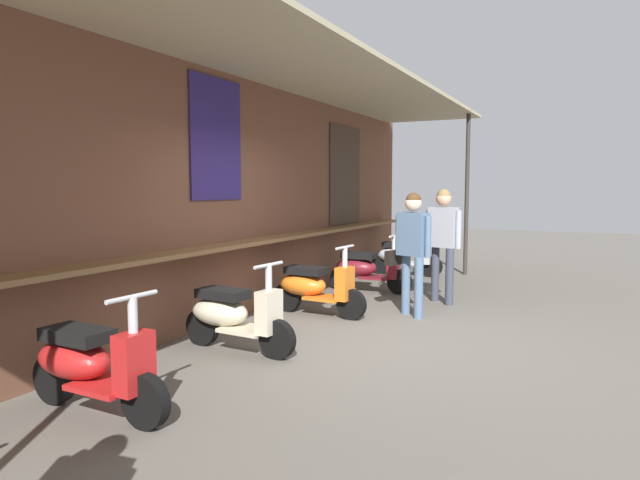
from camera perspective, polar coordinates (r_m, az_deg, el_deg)
The scene contains 9 objects.
ground_plane at distance 6.52m, azimuth 4.20°, elevation -10.05°, with size 36.34×36.34×0.00m, color #605B54.
market_stall_facade at distance 7.20m, azimuth -9.75°, elevation 5.87°, with size 12.98×2.26×3.24m.
scooter_red at distance 4.74m, azimuth -22.27°, elevation -11.47°, with size 0.46×1.40×0.97m.
scooter_cream at distance 6.10m, azimuth -8.87°, elevation -7.43°, with size 0.50×1.40×0.97m.
scooter_orange at distance 7.70m, azimuth -0.68°, elevation -4.70°, with size 0.49×1.40×0.97m.
scooter_maroon at distance 9.42m, azimuth 4.63°, elevation -2.87°, with size 0.46×1.40×0.97m.
scooter_silver at distance 11.27m, azimuth 8.34°, elevation -1.57°, with size 0.48×1.40×0.97m.
shopper_with_handbag at distance 7.65m, azimuth 9.24°, elevation -0.14°, with size 0.40×0.66×1.66m.
shopper_passing at distance 8.60m, azimuth 12.21°, elevation 0.65°, with size 0.37×0.68×1.71m.
Camera 1 is at (-5.83, -2.36, 1.73)m, focal length 31.73 mm.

